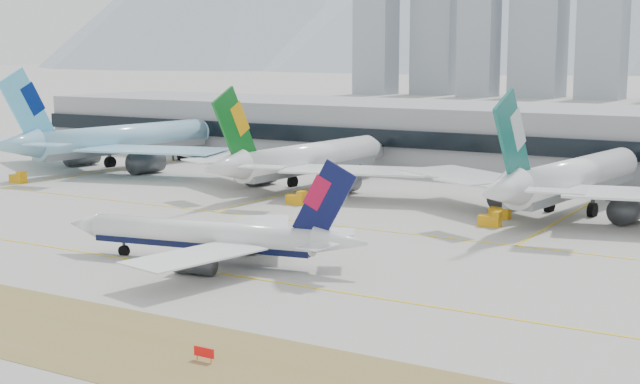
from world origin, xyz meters
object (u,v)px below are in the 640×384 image
Objects in this scene: widebody_korean at (117,141)px; widebody_cathay at (569,180)px; terminal at (538,139)px; widebody_eva at (304,161)px; taxiing_airliner at (213,237)px.

widebody_cathay is (110.24, -5.90, -0.55)m from widebody_korean.
widebody_eva is at bearing -120.82° from terminal.
terminal is at bearing 29.80° from widebody_cathay.
taxiing_airliner is 0.16× the size of terminal.
widebody_eva is 0.22× the size of terminal.
widebody_eva is at bearing 95.70° from widebody_cathay.
widebody_cathay is at bearing -86.13° from widebody_korean.
widebody_eva is at bearing -79.20° from taxiing_airliner.
widebody_cathay is (54.90, -1.91, 0.23)m from widebody_eva.
widebody_korean is (-79.22, 65.82, 3.06)m from taxiing_airliner.
widebody_eva reaches higher than taxiing_airliner.
widebody_korean reaches higher than terminal.
widebody_eva is (-23.88, 61.83, 2.28)m from taxiing_airliner.
widebody_eva is 62.86m from terminal.
widebody_korean reaches higher than widebody_eva.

